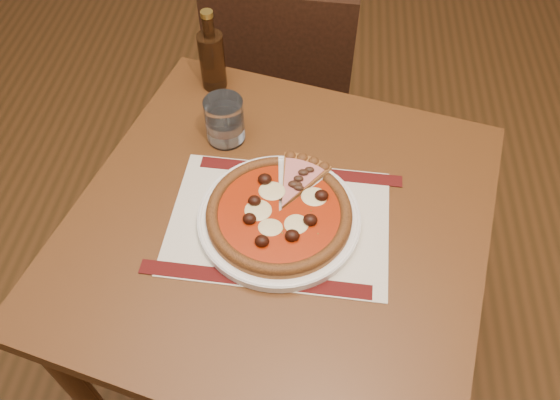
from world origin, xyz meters
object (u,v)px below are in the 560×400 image
object	(u,v)px
bottle	(212,58)
chair_far	(283,85)
pizza	(279,213)
water_glass	(225,120)
plate	(279,219)
table	(279,246)

from	to	relation	value
bottle	chair_far	bearing A→B (deg)	66.79
pizza	water_glass	world-z (taller)	water_glass
plate	pizza	size ratio (longest dim) A/B	1.13
table	chair_far	size ratio (longest dim) A/B	1.11
water_glass	bottle	bearing A→B (deg)	107.71
chair_far	bottle	size ratio (longest dim) A/B	4.35
table	water_glass	distance (m)	0.29
chair_far	pizza	bearing A→B (deg)	97.40
water_glass	chair_far	bearing A→B (deg)	80.67
plate	pizza	world-z (taller)	pizza
table	plate	world-z (taller)	plate
table	pizza	xyz separation A→B (m)	(0.00, -0.01, 0.13)
table	chair_far	xyz separation A→B (m)	(-0.06, 0.70, -0.15)
table	pizza	size ratio (longest dim) A/B	3.43
table	plate	xyz separation A→B (m)	(0.00, -0.01, 0.11)
chair_far	pizza	world-z (taller)	chair_far
chair_far	plate	xyz separation A→B (m)	(0.06, -0.71, 0.26)
plate	water_glass	size ratio (longest dim) A/B	3.07
pizza	bottle	xyz separation A→B (m)	(-0.19, 0.39, 0.05)
table	plate	size ratio (longest dim) A/B	3.05
water_glass	bottle	size ratio (longest dim) A/B	0.52
plate	pizza	bearing A→B (deg)	-107.84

